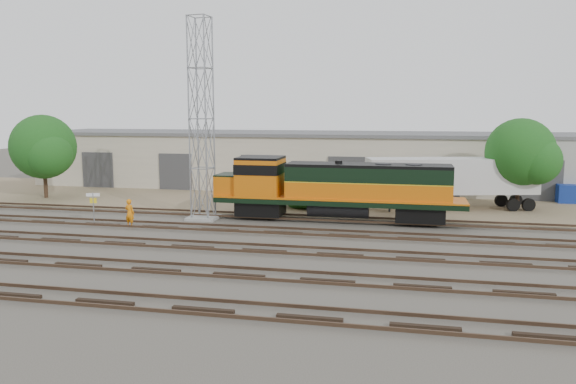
% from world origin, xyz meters
% --- Properties ---
extents(ground, '(140.00, 140.00, 0.00)m').
position_xyz_m(ground, '(0.00, 0.00, 0.00)').
color(ground, '#47423A').
rests_on(ground, ground).
extents(dirt_strip, '(80.00, 16.00, 0.02)m').
position_xyz_m(dirt_strip, '(0.00, 15.00, 0.01)').
color(dirt_strip, '#726047').
rests_on(dirt_strip, ground).
extents(tracks, '(80.00, 20.40, 0.28)m').
position_xyz_m(tracks, '(0.00, -3.00, 0.08)').
color(tracks, black).
rests_on(tracks, ground).
extents(warehouse, '(58.40, 10.40, 5.30)m').
position_xyz_m(warehouse, '(0.04, 22.98, 2.65)').
color(warehouse, beige).
rests_on(warehouse, ground).
extents(locomotive, '(16.61, 2.91, 3.99)m').
position_xyz_m(locomotive, '(2.48, 6.00, 2.30)').
color(locomotive, black).
rests_on(locomotive, tracks).
extents(signal_tower, '(1.99, 1.99, 13.48)m').
position_xyz_m(signal_tower, '(-6.35, 4.94, 6.59)').
color(signal_tower, gray).
rests_on(signal_tower, ground).
extents(sign_post, '(0.84, 0.27, 2.11)m').
position_xyz_m(sign_post, '(-12.68, 1.69, 1.48)').
color(sign_post, gray).
rests_on(sign_post, ground).
extents(worker, '(0.74, 0.56, 1.83)m').
position_xyz_m(worker, '(-9.98, 1.39, 0.91)').
color(worker, orange).
rests_on(worker, ground).
extents(semi_trailer, '(12.79, 5.59, 3.86)m').
position_xyz_m(semi_trailer, '(10.75, 12.55, 2.43)').
color(semi_trailer, silver).
rests_on(semi_trailer, ground).
extents(dumpster_blue, '(1.65, 1.55, 1.50)m').
position_xyz_m(dumpster_blue, '(19.86, 17.65, 0.75)').
color(dumpster_blue, navy).
rests_on(dumpster_blue, ground).
extents(tree_west, '(5.66, 5.39, 7.05)m').
position_xyz_m(tree_west, '(-22.56, 10.83, 4.21)').
color(tree_west, '#382619').
rests_on(tree_west, ground).
extents(tree_mid, '(3.93, 3.74, 3.74)m').
position_xyz_m(tree_mid, '(-0.41, 10.87, 1.55)').
color(tree_mid, '#382619').
rests_on(tree_mid, ground).
extents(tree_east, '(5.32, 5.06, 6.84)m').
position_xyz_m(tree_east, '(15.62, 13.22, 4.17)').
color(tree_east, '#382619').
rests_on(tree_east, ground).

